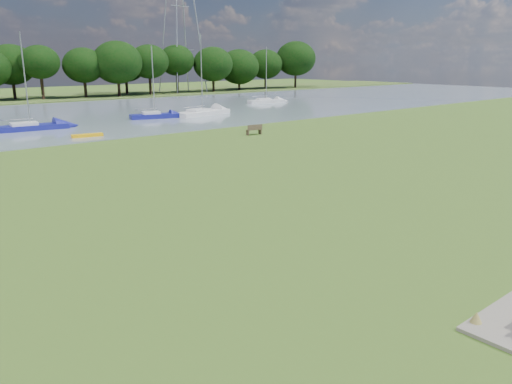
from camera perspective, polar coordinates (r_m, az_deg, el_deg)
ground at (r=23.06m, az=-3.29°, el=-1.70°), size 220.00×220.00×0.00m
riverbank_bench at (r=45.05m, az=-0.20°, el=7.14°), size 1.56×0.68×0.93m
kayak at (r=45.98m, az=-18.72°, el=6.15°), size 2.68×0.97×0.26m
sailboat_0 at (r=61.17m, az=-6.19°, el=9.17°), size 7.92×3.73×9.41m
sailboat_1 at (r=58.56m, az=-11.54°, el=8.72°), size 5.73×2.84×7.98m
sailboat_5 at (r=52.32m, az=-24.47°, el=6.95°), size 6.83×2.43×8.97m
sailboat_6 at (r=78.12m, az=1.13°, el=10.48°), size 5.95×2.97×8.32m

